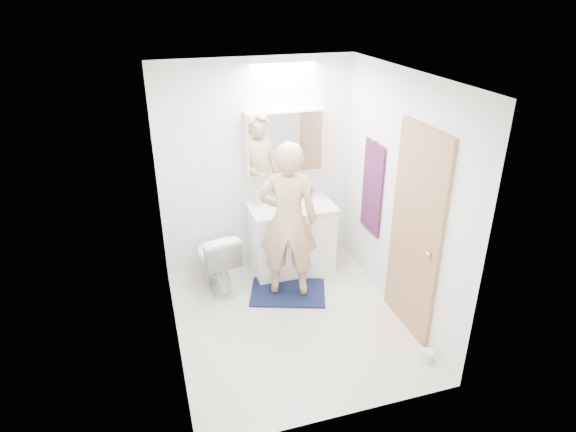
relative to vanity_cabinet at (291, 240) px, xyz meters
name	(u,v)px	position (x,y,z in m)	size (l,w,h in m)	color
floor	(291,322)	(-0.31, -0.96, -0.39)	(2.50, 2.50, 0.00)	silver
ceiling	(291,76)	(-0.31, -0.96, 2.01)	(2.50, 2.50, 0.00)	white
wall_back	(257,168)	(-0.31, 0.29, 0.81)	(2.50, 2.50, 0.00)	white
wall_front	(346,287)	(-0.31, -2.21, 0.81)	(2.50, 2.50, 0.00)	white
wall_left	(166,229)	(-1.41, -0.96, 0.81)	(2.50, 2.50, 0.00)	white
wall_right	(401,199)	(0.79, -0.96, 0.81)	(2.50, 2.50, 0.00)	white
vanity_cabinet	(291,240)	(0.00, 0.00, 0.00)	(0.90, 0.55, 0.78)	white
countertop	(292,207)	(0.00, 0.00, 0.41)	(0.95, 0.58, 0.04)	white
sink_basin	(291,203)	(0.00, 0.03, 0.45)	(0.36, 0.36, 0.03)	white
faucet	(286,192)	(0.00, 0.22, 0.51)	(0.02, 0.02, 0.16)	silver
medicine_cabinet	(285,141)	(-0.01, 0.21, 1.11)	(0.88, 0.14, 0.70)	white
mirror_panel	(287,143)	(-0.01, 0.13, 1.11)	(0.84, 0.01, 0.66)	silver
toilet	(215,259)	(-0.91, -0.11, -0.04)	(0.39, 0.69, 0.70)	white
bath_rug	(288,292)	(-0.19, -0.48, -0.38)	(0.80, 0.55, 0.02)	#13213E
person	(288,220)	(-0.19, -0.48, 0.49)	(0.61, 0.40, 1.67)	tan
door	(415,234)	(0.77, -1.31, 0.61)	(0.04, 0.80, 2.00)	#AA8155
door_knob	(429,255)	(0.73, -1.61, 0.56)	(0.06, 0.06, 0.06)	gold
towel	(372,188)	(0.77, -0.41, 0.71)	(0.02, 0.42, 1.00)	#131C3D
towel_hook	(375,141)	(0.75, -0.41, 1.23)	(0.02, 0.02, 0.07)	silver
soap_bottle_a	(260,195)	(-0.33, 0.15, 0.54)	(0.08, 0.09, 0.22)	beige
soap_bottle_b	(275,193)	(-0.14, 0.18, 0.52)	(0.08, 0.08, 0.18)	#5D87C9
toothbrush_cup	(309,193)	(0.26, 0.16, 0.48)	(0.11, 0.11, 0.10)	#3F4DBF
toilet_paper_roll	(427,355)	(0.69, -1.85, -0.34)	(0.11, 0.11, 0.10)	silver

